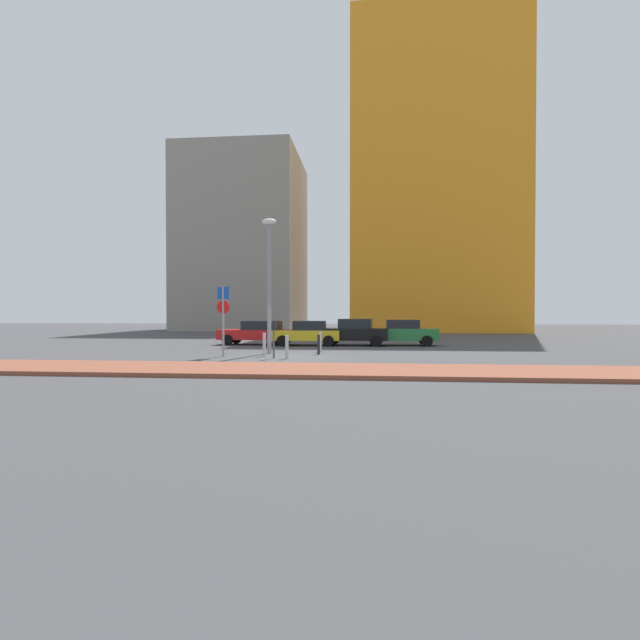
{
  "coord_description": "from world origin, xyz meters",
  "views": [
    {
      "loc": [
        3.34,
        -21.31,
        2.0
      ],
      "look_at": [
        0.85,
        3.84,
        1.58
      ],
      "focal_mm": 27.51,
      "sensor_mm": 36.0,
      "label": 1
    }
  ],
  "objects_px": {
    "parked_car_yellow": "(307,333)",
    "parking_meter": "(274,336)",
    "parking_sign_post": "(223,312)",
    "traffic_bollard_mid": "(320,342)",
    "parked_car_red": "(258,332)",
    "street_lamp": "(269,273)",
    "traffic_bollard_edge": "(287,347)",
    "parked_car_green": "(401,332)",
    "traffic_bollard_far": "(319,345)",
    "parked_car_black": "(355,332)",
    "traffic_bollard_near": "(264,345)"
  },
  "relations": [
    {
      "from": "parking_meter",
      "to": "traffic_bollard_mid",
      "type": "distance_m",
      "value": 3.94
    },
    {
      "from": "parking_sign_post",
      "to": "traffic_bollard_far",
      "type": "relative_size",
      "value": 3.36
    },
    {
      "from": "parked_car_red",
      "to": "parked_car_green",
      "type": "relative_size",
      "value": 1.07
    },
    {
      "from": "traffic_bollard_edge",
      "to": "parking_sign_post",
      "type": "bearing_deg",
      "value": 165.74
    },
    {
      "from": "street_lamp",
      "to": "traffic_bollard_far",
      "type": "distance_m",
      "value": 4.19
    },
    {
      "from": "parked_car_green",
      "to": "traffic_bollard_near",
      "type": "relative_size",
      "value": 4.1
    },
    {
      "from": "traffic_bollard_near",
      "to": "traffic_bollard_edge",
      "type": "bearing_deg",
      "value": -37.68
    },
    {
      "from": "parking_sign_post",
      "to": "parking_meter",
      "type": "bearing_deg",
      "value": -15.53
    },
    {
      "from": "parked_car_black",
      "to": "parking_meter",
      "type": "bearing_deg",
      "value": -111.07
    },
    {
      "from": "parked_car_red",
      "to": "traffic_bollard_edge",
      "type": "relative_size",
      "value": 4.64
    },
    {
      "from": "parked_car_black",
      "to": "parking_meter",
      "type": "height_order",
      "value": "parked_car_black"
    },
    {
      "from": "parked_car_red",
      "to": "traffic_bollard_near",
      "type": "distance_m",
      "value": 7.93
    },
    {
      "from": "parked_car_red",
      "to": "parked_car_yellow",
      "type": "bearing_deg",
      "value": -6.24
    },
    {
      "from": "street_lamp",
      "to": "traffic_bollard_edge",
      "type": "distance_m",
      "value": 4.4
    },
    {
      "from": "traffic_bollard_near",
      "to": "traffic_bollard_far",
      "type": "bearing_deg",
      "value": 27.72
    },
    {
      "from": "street_lamp",
      "to": "traffic_bollard_far",
      "type": "height_order",
      "value": "street_lamp"
    },
    {
      "from": "parking_meter",
      "to": "traffic_bollard_far",
      "type": "xyz_separation_m",
      "value": [
        1.73,
        2.04,
        -0.51
      ]
    },
    {
      "from": "parked_car_red",
      "to": "traffic_bollard_near",
      "type": "height_order",
      "value": "parked_car_red"
    },
    {
      "from": "parked_car_red",
      "to": "traffic_bollard_near",
      "type": "bearing_deg",
      "value": -75.12
    },
    {
      "from": "parking_sign_post",
      "to": "parked_car_green",
      "type": "bearing_deg",
      "value": 43.63
    },
    {
      "from": "parked_car_yellow",
      "to": "parking_sign_post",
      "type": "xyz_separation_m",
      "value": [
        -2.86,
        -7.47,
        1.23
      ]
    },
    {
      "from": "parked_car_yellow",
      "to": "traffic_bollard_far",
      "type": "relative_size",
      "value": 4.3
    },
    {
      "from": "parked_car_green",
      "to": "traffic_bollard_near",
      "type": "height_order",
      "value": "parked_car_green"
    },
    {
      "from": "street_lamp",
      "to": "traffic_bollard_mid",
      "type": "xyz_separation_m",
      "value": [
        2.37,
        1.07,
        -3.35
      ]
    },
    {
      "from": "street_lamp",
      "to": "traffic_bollard_far",
      "type": "bearing_deg",
      "value": -9.86
    },
    {
      "from": "parked_car_yellow",
      "to": "parking_meter",
      "type": "height_order",
      "value": "parking_meter"
    },
    {
      "from": "parked_car_red",
      "to": "traffic_bollard_far",
      "type": "relative_size",
      "value": 4.98
    },
    {
      "from": "parked_car_black",
      "to": "parked_car_green",
      "type": "xyz_separation_m",
      "value": [
        2.72,
        0.26,
        -0.03
      ]
    },
    {
      "from": "parking_meter",
      "to": "street_lamp",
      "type": "height_order",
      "value": "street_lamp"
    },
    {
      "from": "parked_car_yellow",
      "to": "street_lamp",
      "type": "distance_m",
      "value": 6.56
    },
    {
      "from": "parking_sign_post",
      "to": "traffic_bollard_mid",
      "type": "relative_size",
      "value": 3.14
    },
    {
      "from": "parked_car_red",
      "to": "parked_car_black",
      "type": "relative_size",
      "value": 1.15
    },
    {
      "from": "parking_sign_post",
      "to": "traffic_bollard_far",
      "type": "height_order",
      "value": "parking_sign_post"
    },
    {
      "from": "parking_sign_post",
      "to": "traffic_bollard_far",
      "type": "bearing_deg",
      "value": 18.18
    },
    {
      "from": "parked_car_green",
      "to": "parked_car_black",
      "type": "bearing_deg",
      "value": -174.56
    },
    {
      "from": "parked_car_red",
      "to": "parking_sign_post",
      "type": "bearing_deg",
      "value": -88.55
    },
    {
      "from": "parked_car_green",
      "to": "traffic_bollard_mid",
      "type": "distance_m",
      "value": 6.7
    },
    {
      "from": "parked_car_yellow",
      "to": "parking_meter",
      "type": "relative_size",
      "value": 2.64
    },
    {
      "from": "parked_car_black",
      "to": "traffic_bollard_edge",
      "type": "xyz_separation_m",
      "value": [
        -2.66,
        -8.51,
        -0.31
      ]
    },
    {
      "from": "parked_car_red",
      "to": "traffic_bollard_mid",
      "type": "relative_size",
      "value": 4.64
    },
    {
      "from": "parked_car_red",
      "to": "parking_meter",
      "type": "distance_m",
      "value": 8.88
    },
    {
      "from": "parked_car_green",
      "to": "traffic_bollard_mid",
      "type": "height_order",
      "value": "parked_car_green"
    },
    {
      "from": "traffic_bollard_mid",
      "to": "street_lamp",
      "type": "bearing_deg",
      "value": -155.73
    },
    {
      "from": "parked_car_red",
      "to": "traffic_bollard_near",
      "type": "relative_size",
      "value": 4.38
    },
    {
      "from": "parked_car_green",
      "to": "traffic_bollard_near",
      "type": "distance_m",
      "value": 10.23
    },
    {
      "from": "parked_car_yellow",
      "to": "parked_car_black",
      "type": "height_order",
      "value": "parked_car_black"
    },
    {
      "from": "street_lamp",
      "to": "traffic_bollard_edge",
      "type": "height_order",
      "value": "street_lamp"
    },
    {
      "from": "parked_car_yellow",
      "to": "traffic_bollard_far",
      "type": "height_order",
      "value": "parked_car_yellow"
    },
    {
      "from": "parked_car_green",
      "to": "parking_sign_post",
      "type": "distance_m",
      "value": 11.66
    },
    {
      "from": "parked_car_black",
      "to": "traffic_bollard_edge",
      "type": "height_order",
      "value": "parked_car_black"
    }
  ]
}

